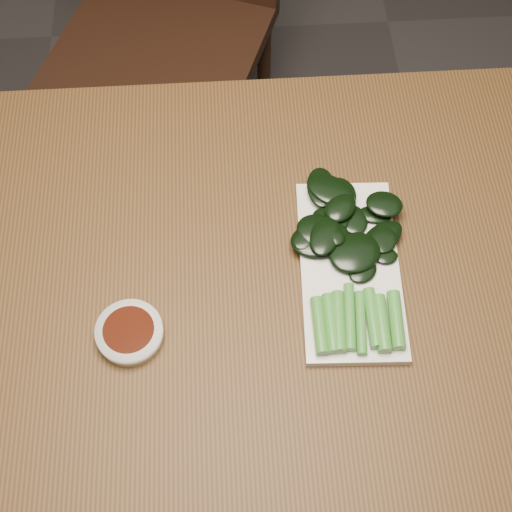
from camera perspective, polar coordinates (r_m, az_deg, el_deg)
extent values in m
plane|color=#312F2F|center=(1.74, -1.13, -13.63)|extent=(6.00, 6.00, 0.00)
cube|color=#492E14|center=(1.06, -1.82, -2.90)|extent=(1.40, 0.80, 0.04)
cube|color=black|center=(1.79, -7.79, 15.95)|extent=(0.60, 0.60, 0.04)
cylinder|color=black|center=(1.92, -14.89, 7.96)|extent=(0.04, 0.04, 0.41)
cylinder|color=black|center=(1.79, -3.21, 5.13)|extent=(0.04, 0.04, 0.41)
cylinder|color=black|center=(2.15, -10.26, 16.36)|extent=(0.04, 0.04, 0.41)
cylinder|color=black|center=(2.03, 0.63, 14.23)|extent=(0.04, 0.04, 0.41)
cylinder|color=silver|center=(1.01, -10.06, -6.10)|extent=(0.09, 0.09, 0.03)
cylinder|color=#3E1205|center=(1.00, -10.16, -5.84)|extent=(0.07, 0.07, 0.00)
cube|color=silver|center=(1.06, 7.49, -1.03)|extent=(0.16, 0.30, 0.01)
cylinder|color=#3E872E|center=(0.99, 5.11, -5.57)|extent=(0.02, 0.08, 0.02)
cylinder|color=#3E872E|center=(1.00, 6.01, -5.36)|extent=(0.02, 0.09, 0.02)
cylinder|color=#3E872E|center=(1.00, 6.64, -5.23)|extent=(0.03, 0.09, 0.02)
cylinder|color=#3E872E|center=(1.01, 7.51, -4.83)|extent=(0.02, 0.10, 0.02)
cylinder|color=#3E872E|center=(1.00, 8.38, -5.31)|extent=(0.02, 0.09, 0.01)
cylinder|color=#3E872E|center=(1.01, 9.30, -4.91)|extent=(0.02, 0.09, 0.02)
cylinder|color=#3E872E|center=(1.01, 10.01, -5.33)|extent=(0.02, 0.08, 0.02)
cylinder|color=#3E872E|center=(1.01, 11.14, -5.04)|extent=(0.02, 0.09, 0.02)
ellipsoid|color=black|center=(1.05, 7.91, 0.28)|extent=(0.10, 0.09, 0.01)
ellipsoid|color=black|center=(1.07, 10.15, 1.30)|extent=(0.06, 0.06, 0.01)
ellipsoid|color=black|center=(1.05, 6.23, 1.65)|extent=(0.05, 0.05, 0.01)
ellipsoid|color=black|center=(1.07, 10.02, 1.48)|extent=(0.09, 0.08, 0.01)
ellipsoid|color=black|center=(1.06, 4.82, 2.10)|extent=(0.08, 0.08, 0.01)
ellipsoid|color=black|center=(1.09, 10.23, 4.12)|extent=(0.07, 0.06, 0.01)
ellipsoid|color=black|center=(1.06, 4.33, 1.25)|extent=(0.07, 0.07, 0.01)
ellipsoid|color=black|center=(1.05, 5.55, 1.62)|extent=(0.07, 0.08, 0.01)
ellipsoid|color=black|center=(1.09, 7.81, 2.92)|extent=(0.05, 0.06, 0.01)
ellipsoid|color=black|center=(1.10, 9.46, 3.27)|extent=(0.06, 0.04, 0.01)
ellipsoid|color=black|center=(1.10, 6.70, 4.71)|extent=(0.07, 0.08, 0.01)
ellipsoid|color=black|center=(1.10, 5.98, 5.30)|extent=(0.09, 0.09, 0.01)
ellipsoid|color=black|center=(1.06, 6.17, 1.60)|extent=(0.06, 0.07, 0.01)
ellipsoid|color=black|center=(1.10, 6.85, 5.13)|extent=(0.05, 0.06, 0.01)
ellipsoid|color=black|center=(1.08, 6.77, 3.92)|extent=(0.07, 0.07, 0.01)
ellipsoid|color=black|center=(1.08, 5.95, 2.91)|extent=(0.07, 0.06, 0.01)
ellipsoid|color=black|center=(1.07, 5.58, 2.70)|extent=(0.05, 0.05, 0.01)
ellipsoid|color=black|center=(1.06, 4.10, 1.55)|extent=(0.06, 0.06, 0.01)
ellipsoid|color=black|center=(1.06, 5.09, 1.27)|extent=(0.09, 0.07, 0.01)
ellipsoid|color=black|center=(1.10, 5.25, 5.51)|extent=(0.05, 0.08, 0.01)
ellipsoid|color=black|center=(1.04, 8.53, -1.20)|extent=(0.06, 0.05, 0.01)
ellipsoid|color=black|center=(1.05, 7.06, 0.17)|extent=(0.04, 0.04, 0.01)
ellipsoid|color=black|center=(1.05, 6.78, -0.20)|extent=(0.04, 0.04, 0.01)
ellipsoid|color=black|center=(1.06, 10.41, -0.03)|extent=(0.04, 0.03, 0.01)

